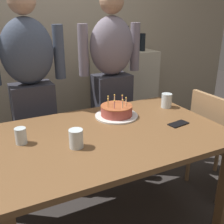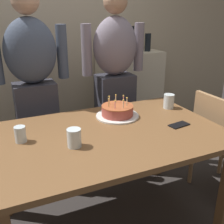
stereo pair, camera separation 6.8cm
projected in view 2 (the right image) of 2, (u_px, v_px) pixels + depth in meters
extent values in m
plane|color=#332D2B|center=(108.00, 223.00, 1.99)|extent=(10.00, 10.00, 0.00)
cube|color=tan|center=(50.00, 28.00, 2.84)|extent=(5.20, 0.10, 2.60)
cube|color=brown|center=(108.00, 135.00, 1.73)|extent=(1.50, 0.96, 0.03)
cube|color=brown|center=(1.00, 175.00, 1.95)|extent=(0.07, 0.07, 0.70)
cube|color=brown|center=(158.00, 140.00, 2.47)|extent=(0.07, 0.07, 0.70)
cylinder|color=white|center=(117.00, 116.00, 1.98)|extent=(0.32, 0.32, 0.01)
cylinder|color=#B24C42|center=(117.00, 111.00, 1.97)|extent=(0.23, 0.23, 0.07)
cylinder|color=#B75B33|center=(117.00, 106.00, 1.95)|extent=(0.23, 0.23, 0.01)
cylinder|color=beige|center=(109.00, 101.00, 1.97)|extent=(0.01, 0.01, 0.05)
sphere|color=#F9C64C|center=(109.00, 96.00, 1.96)|extent=(0.01, 0.01, 0.01)
cylinder|color=#EAB266|center=(109.00, 103.00, 1.92)|extent=(0.01, 0.01, 0.05)
sphere|color=#F9C64C|center=(109.00, 99.00, 1.90)|extent=(0.01, 0.01, 0.01)
cylinder|color=pink|center=(115.00, 105.00, 1.88)|extent=(0.01, 0.01, 0.05)
sphere|color=#F9C64C|center=(115.00, 101.00, 1.87)|extent=(0.01, 0.01, 0.01)
cylinder|color=beige|center=(123.00, 105.00, 1.89)|extent=(0.01, 0.01, 0.05)
sphere|color=#F9C64C|center=(123.00, 100.00, 1.88)|extent=(0.01, 0.01, 0.01)
cylinder|color=beige|center=(127.00, 102.00, 1.94)|extent=(0.01, 0.01, 0.05)
sphere|color=#F9C64C|center=(127.00, 98.00, 1.93)|extent=(0.01, 0.01, 0.01)
cylinder|color=pink|center=(123.00, 100.00, 1.99)|extent=(0.01, 0.01, 0.05)
sphere|color=#F9C64C|center=(124.00, 96.00, 1.98)|extent=(0.01, 0.01, 0.01)
cylinder|color=beige|center=(116.00, 99.00, 2.00)|extent=(0.01, 0.01, 0.05)
sphere|color=#F9C64C|center=(116.00, 95.00, 1.99)|extent=(0.01, 0.01, 0.01)
cylinder|color=silver|center=(169.00, 101.00, 2.14)|extent=(0.08, 0.08, 0.11)
cylinder|color=silver|center=(20.00, 134.00, 1.59)|extent=(0.07, 0.07, 0.10)
cylinder|color=silver|center=(74.00, 138.00, 1.53)|extent=(0.08, 0.08, 0.11)
cube|color=black|center=(179.00, 125.00, 1.83)|extent=(0.15, 0.09, 0.01)
cube|color=#33333D|center=(39.00, 134.00, 2.35)|extent=(0.34, 0.23, 0.92)
ellipsoid|color=#424C60|center=(30.00, 51.00, 2.10)|extent=(0.41, 0.27, 0.52)
sphere|color=tan|center=(25.00, 0.00, 1.96)|extent=(0.21, 0.21, 0.21)
cylinder|color=#424C60|center=(62.00, 52.00, 2.23)|extent=(0.09, 0.09, 0.44)
cube|color=#33333D|center=(115.00, 121.00, 2.63)|extent=(0.34, 0.23, 0.92)
ellipsoid|color=slate|center=(115.00, 46.00, 2.38)|extent=(0.41, 0.27, 0.52)
sphere|color=tan|center=(115.00, 1.00, 2.25)|extent=(0.21, 0.21, 0.21)
cylinder|color=slate|center=(139.00, 47.00, 2.51)|extent=(0.09, 0.09, 0.44)
cylinder|color=slate|center=(87.00, 50.00, 2.31)|extent=(0.09, 0.09, 0.44)
cube|color=#A37A51|center=(212.00, 122.00, 2.06)|extent=(0.04, 0.40, 0.40)
cylinder|color=#A37A51|center=(222.00, 152.00, 2.52)|extent=(0.04, 0.04, 0.45)
cylinder|color=#A37A51|center=(223.00, 183.00, 2.07)|extent=(0.04, 0.04, 0.45)
cylinder|color=#A37A51|center=(192.00, 161.00, 2.38)|extent=(0.04, 0.04, 0.45)
cube|color=beige|center=(130.00, 95.00, 3.27)|extent=(0.78, 0.30, 1.03)
cylinder|color=#194723|center=(114.00, 42.00, 2.96)|extent=(0.06, 0.06, 0.26)
cylinder|color=black|center=(131.00, 39.00, 3.04)|extent=(0.06, 0.06, 0.29)
cylinder|color=black|center=(148.00, 42.00, 3.14)|extent=(0.07, 0.07, 0.20)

